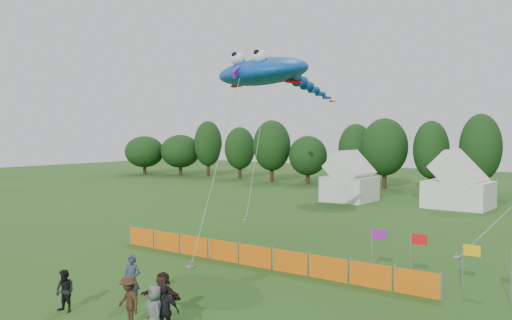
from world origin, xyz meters
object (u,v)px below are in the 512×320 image
Objects in this scene: tent_right at (459,186)px; spectator_f at (163,297)px; spectator_b at (65,291)px; spectator_e at (155,312)px; spectator_c at (129,301)px; tent_left at (350,181)px; spectator_d at (164,311)px; spectator_a at (132,280)px; stingray_kite at (268,73)px; barrier_fence at (255,256)px.

tent_right is 3.04× the size of spectator_f.
spectator_b is 4.49m from spectator_e.
tent_right is 36.05m from spectator_e.
spectator_f is at bearing 65.52° from spectator_c.
tent_left is 2.48× the size of spectator_d.
spectator_a is (8.15, -32.73, -0.93)m from tent_left.
stingray_kite is at bearing 115.57° from spectator_c.
tent_left reaches higher than barrier_fence.
barrier_fence is 9.61× the size of spectator_a.
barrier_fence is 9.63m from spectator_b.
stingray_kite is (-1.81, 3.52, 9.09)m from barrier_fence.
tent_left is at bearing 132.42° from spectator_e.
tent_left is 0.80× the size of tent_right.
spectator_d reaches higher than spectator_e.
barrier_fence is (8.25, -25.24, -1.37)m from tent_left.
spectator_a is 3.77m from spectator_e.
barrier_fence is 9.27m from spectator_c.
spectator_b is 0.91× the size of spectator_e.
tent_left reaches higher than spectator_e.
spectator_b is (-2.51, -36.15, -1.10)m from tent_right.
barrier_fence is 9.92m from stingray_kite.
spectator_e is at bearing -86.86° from tent_right.
spectator_f reaches higher than spectator_c.
stingray_kite reaches higher than spectator_e.
barrier_fence is at bearing 94.53° from spectator_f.
spectator_e reaches higher than spectator_b.
spectator_c is (1.63, -9.12, 0.34)m from barrier_fence.
tent_left is 0.23× the size of barrier_fence.
spectator_a is 3.83m from spectator_d.
spectator_f is at bearing -70.74° from stingray_kite.
tent_right is at bearing 101.05° from spectator_c.
spectator_a reaches higher than spectator_e.
spectator_a is 2.38m from spectator_c.
spectator_d is (4.67, 0.39, 0.09)m from spectator_b.
tent_left is 0.32× the size of stingray_kite.
stingray_kite is (-1.71, 11.01, 8.66)m from spectator_a.
tent_right is 3.09× the size of spectator_d.
spectator_b is (6.93, -34.78, -1.11)m from tent_left.
tent_left reaches higher than spectator_f.
spectator_e is (11.41, -34.61, -1.03)m from tent_left.
spectator_c is 1.56m from spectator_e.
tent_left is 26.59m from barrier_fence.
tent_right reaches higher than spectator_e.
spectator_a is 2.48m from spectator_f.
stingray_kite is at bearing -73.49° from tent_left.
stingray_kite is (-4.09, 11.70, 8.73)m from spectator_f.
spectator_a reaches higher than spectator_b.
spectator_e is (4.48, 0.17, 0.08)m from spectator_b.
stingray_kite is at bearing 135.27° from spectator_e.
spectator_e is at bearing -64.31° from spectator_f.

